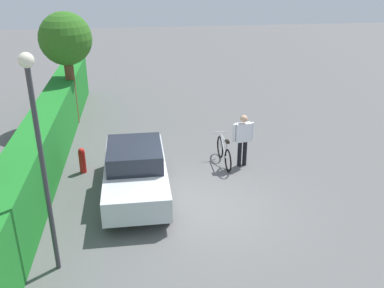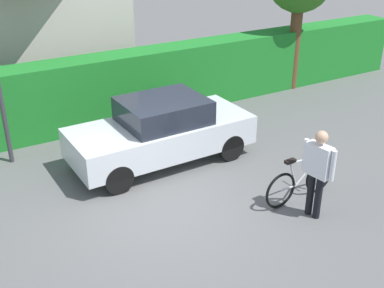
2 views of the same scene
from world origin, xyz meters
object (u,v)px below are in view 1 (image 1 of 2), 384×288
(person_rider, at_px, (243,136))
(bicycle, at_px, (224,153))
(fire_hydrant, at_px, (82,160))
(tree_kerbside, at_px, (66,41))
(street_lamp, at_px, (39,142))
(parked_car_near, at_px, (136,170))

(person_rider, bearing_deg, bicycle, 72.70)
(person_rider, distance_m, fire_hydrant, 4.97)
(tree_kerbside, bearing_deg, person_rider, -127.84)
(street_lamp, height_order, fire_hydrant, street_lamp)
(bicycle, bearing_deg, street_lamp, 135.11)
(parked_car_near, height_order, person_rider, person_rider)
(bicycle, height_order, tree_kerbside, tree_kerbside)
(person_rider, relative_size, fire_hydrant, 2.09)
(parked_car_near, distance_m, street_lamp, 4.02)
(tree_kerbside, bearing_deg, street_lamp, -175.19)
(person_rider, bearing_deg, fire_hydrant, 88.55)
(person_rider, bearing_deg, tree_kerbside, 52.16)
(bicycle, relative_size, street_lamp, 0.38)
(person_rider, xyz_separation_m, street_lamp, (-4.29, 4.98, 1.96))
(tree_kerbside, height_order, fire_hydrant, tree_kerbside)
(street_lamp, bearing_deg, parked_car_near, -30.02)
(bicycle, relative_size, fire_hydrant, 2.16)
(parked_car_near, bearing_deg, person_rider, -67.32)
(parked_car_near, bearing_deg, bicycle, -60.67)
(person_rider, height_order, street_lamp, street_lamp)
(bicycle, distance_m, person_rider, 0.83)
(person_rider, height_order, tree_kerbside, tree_kerbside)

